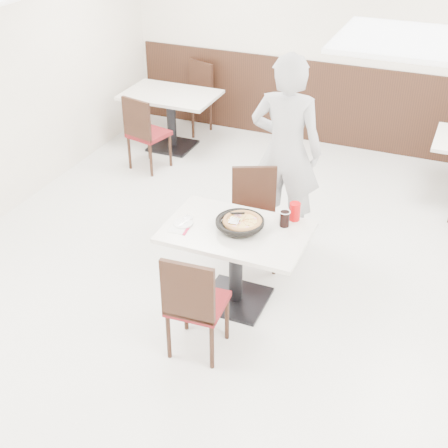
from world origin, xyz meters
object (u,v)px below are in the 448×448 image
at_px(chair_far, 255,221).
at_px(bg_chair_left_near, 149,132).
at_px(side_plate, 183,223).
at_px(cola_glass, 285,219).
at_px(pizza_pan, 240,225).
at_px(pizza, 242,223).
at_px(bg_table_left, 172,121).
at_px(diner_person, 286,151).
at_px(main_table, 236,266).
at_px(chair_near, 198,301).
at_px(red_cup, 295,211).
at_px(bg_chair_left_far, 192,98).

distance_m(chair_far, bg_chair_left_near, 2.44).
xyz_separation_m(side_plate, cola_glass, (0.80, 0.31, 0.06)).
distance_m(chair_far, cola_glass, 0.66).
bearing_deg(pizza_pan, pizza, 27.46).
bearing_deg(pizza_pan, bg_table_left, 126.70).
relative_size(side_plate, diner_person, 0.09).
relative_size(pizza, bg_chair_left_near, 0.32).
xyz_separation_m(chair_far, bg_chair_left_near, (-1.94, 1.48, 0.00)).
xyz_separation_m(main_table, cola_glass, (0.35, 0.22, 0.44)).
bearing_deg(pizza_pan, diner_person, 89.20).
bearing_deg(diner_person, chair_near, 82.43).
distance_m(pizza, bg_table_left, 3.44).
bearing_deg(bg_chair_left_near, diner_person, -10.30).
bearing_deg(side_plate, main_table, 11.45).
distance_m(chair_far, red_cup, 0.63).
distance_m(cola_glass, diner_person, 1.03).
xyz_separation_m(main_table, pizza, (0.04, 0.03, 0.44)).
height_order(pizza_pan, diner_person, diner_person).
distance_m(pizza_pan, bg_table_left, 3.43).
distance_m(chair_near, diner_person, 1.93).
bearing_deg(diner_person, bg_chair_left_near, -28.80).
height_order(pizza, red_cup, red_cup).
bearing_deg(bg_chair_left_near, main_table, -32.79).
relative_size(pizza_pan, red_cup, 2.03).
relative_size(red_cup, bg_table_left, 0.13).
height_order(main_table, bg_table_left, same).
xyz_separation_m(pizza_pan, bg_chair_left_far, (-2.02, 3.35, -0.32)).
relative_size(chair_far, bg_chair_left_far, 1.00).
distance_m(chair_far, bg_table_left, 2.90).
height_order(pizza_pan, pizza, pizza).
xyz_separation_m(cola_glass, bg_chair_left_near, (-2.34, 1.88, -0.34)).
bearing_deg(bg_table_left, bg_chair_left_near, -88.12).
height_order(pizza, diner_person, diner_person).
distance_m(chair_far, diner_person, 0.76).
distance_m(pizza_pan, bg_chair_left_far, 3.93).
height_order(chair_near, bg_chair_left_near, same).
bearing_deg(bg_chair_left_near, side_plate, -41.13).
xyz_separation_m(main_table, bg_chair_left_near, (-1.99, 2.10, 0.10)).
relative_size(cola_glass, diner_person, 0.07).
distance_m(chair_far, side_plate, 0.86).
relative_size(chair_near, cola_glass, 7.31).
xyz_separation_m(side_plate, red_cup, (0.85, 0.44, 0.07)).
height_order(pizza_pan, cola_glass, cola_glass).
bearing_deg(cola_glass, bg_chair_left_far, 126.66).
bearing_deg(cola_glass, bg_table_left, 132.97).
bearing_deg(pizza, chair_near, -97.43).
relative_size(pizza, diner_person, 0.16).
bearing_deg(bg_chair_left_near, bg_chair_left_far, 104.08).
xyz_separation_m(main_table, diner_person, (0.04, 1.19, 0.59)).
height_order(pizza_pan, bg_chair_left_far, bg_chair_left_far).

